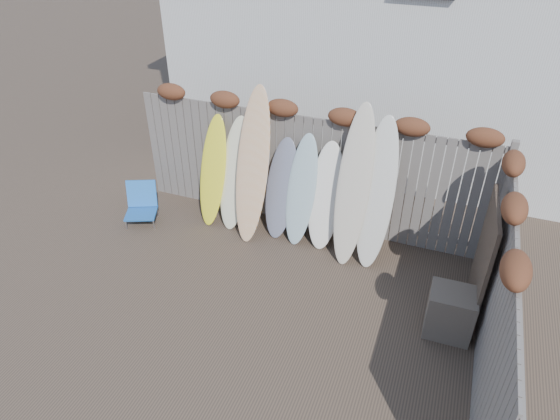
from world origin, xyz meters
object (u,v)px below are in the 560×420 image
(lattice_panel, at_px, (482,264))
(surfboard_0, at_px, (213,171))
(beach_chair, at_px, (141,204))
(wooden_crate, at_px, (450,312))

(lattice_panel, height_order, surfboard_0, surfboard_0)
(beach_chair, xyz_separation_m, surfboard_0, (1.19, 0.51, 0.62))
(surfboard_0, bearing_deg, wooden_crate, -13.92)
(beach_chair, bearing_deg, wooden_crate, -8.87)
(beach_chair, relative_size, surfboard_0, 0.36)
(beach_chair, height_order, wooden_crate, same)
(lattice_panel, bearing_deg, beach_chair, 173.46)
(beach_chair, distance_m, wooden_crate, 5.38)
(lattice_panel, distance_m, surfboard_0, 4.47)
(wooden_crate, bearing_deg, surfboard_0, 161.98)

